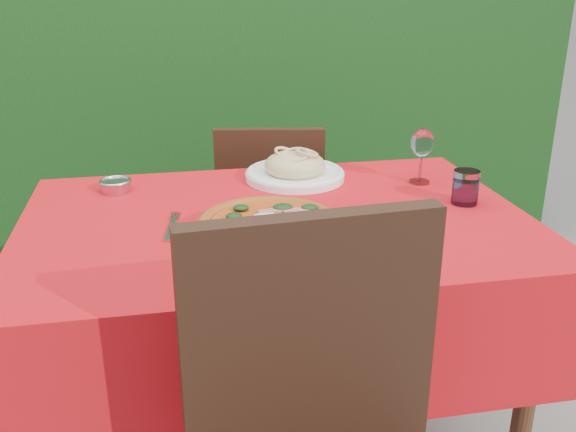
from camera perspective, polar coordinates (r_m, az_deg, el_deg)
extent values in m
cube|color=black|center=(3.08, -6.17, 11.16)|extent=(3.20, 0.55, 1.60)
cube|color=#4D2918|center=(1.61, -1.04, -1.01)|extent=(1.20, 0.80, 0.04)
cylinder|color=#4D2918|center=(1.70, 20.27, -15.63)|extent=(0.05, 0.05, 0.70)
cylinder|color=#4D2918|center=(2.08, -17.64, -8.02)|extent=(0.05, 0.05, 0.70)
cylinder|color=#4D2918|center=(2.21, 11.44, -5.60)|extent=(0.05, 0.05, 0.70)
cube|color=red|center=(1.67, -1.01, -5.21)|extent=(1.26, 0.86, 0.32)
cube|color=black|center=(1.10, 2.05, -11.61)|extent=(0.44, 0.07, 0.48)
cube|color=black|center=(2.45, -1.56, -1.08)|extent=(0.43, 0.43, 0.04)
cube|color=black|center=(2.22, -1.62, 2.59)|extent=(0.37, 0.10, 0.41)
cylinder|color=black|center=(2.69, 1.92, -3.88)|extent=(0.03, 0.03, 0.38)
cylinder|color=black|center=(2.69, -4.94, -3.94)|extent=(0.03, 0.03, 0.38)
cylinder|color=black|center=(2.40, 2.34, -7.13)|extent=(0.03, 0.03, 0.38)
cylinder|color=black|center=(2.40, -5.37, -7.19)|extent=(0.03, 0.03, 0.38)
cylinder|color=silver|center=(1.46, -1.69, -1.96)|extent=(0.36, 0.36, 0.02)
cylinder|color=#C95A1C|center=(1.45, -1.69, -1.17)|extent=(0.40, 0.40, 0.02)
cylinder|color=#9D1E0A|center=(1.44, -1.70, -0.58)|extent=(0.32, 0.32, 0.01)
cylinder|color=white|center=(1.89, 0.61, 3.61)|extent=(0.29, 0.29, 0.02)
ellipsoid|color=beige|center=(1.88, 0.61, 4.56)|extent=(0.21, 0.21, 0.08)
cylinder|color=silver|center=(1.74, 15.50, 2.48)|extent=(0.07, 0.07, 0.09)
cylinder|color=#9FC0D8|center=(1.75, 15.46, 2.06)|extent=(0.06, 0.06, 0.06)
cylinder|color=silver|center=(1.90, 11.59, 3.00)|extent=(0.06, 0.06, 0.01)
cylinder|color=silver|center=(1.89, 11.68, 4.26)|extent=(0.01, 0.01, 0.08)
ellipsoid|color=silver|center=(1.87, 11.85, 6.41)|extent=(0.07, 0.07, 0.08)
cube|color=#ADADB4|center=(1.55, -10.37, -1.11)|extent=(0.05, 0.20, 0.01)
cylinder|color=silver|center=(1.85, -15.07, 2.57)|extent=(0.08, 0.08, 0.03)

